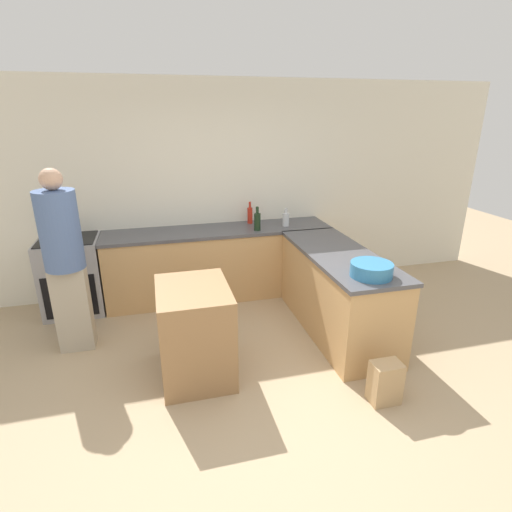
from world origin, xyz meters
The scene contains 12 objects.
ground_plane centered at (0.00, 0.00, 0.00)m, with size 14.00×14.00×0.00m, color tan.
wall_back centered at (0.00, 2.42, 1.35)m, with size 8.00×0.06×2.70m.
counter_back centered at (0.00, 2.09, 0.45)m, with size 2.86×0.64×0.90m.
counter_peninsula centered at (1.08, 0.88, 0.45)m, with size 0.69×1.84×0.90m.
range_oven centered at (-1.77, 2.08, 0.46)m, with size 0.67×0.62×0.92m.
island_table centered at (-0.50, 0.46, 0.43)m, with size 0.63×0.80×0.86m.
mixing_bowl centered at (1.07, 0.22, 0.97)m, with size 0.38×0.38×0.13m.
vinegar_bottle_clear centered at (0.87, 2.01, 1.00)m, with size 0.08×0.08×0.23m.
hot_sauce_bottle centered at (0.45, 2.26, 1.02)m, with size 0.07×0.07×0.29m.
wine_bottle_dark centered at (0.46, 1.91, 1.02)m, with size 0.08×0.08×0.30m.
person_by_range centered at (-1.63, 1.20, 0.99)m, with size 0.37×0.37×1.83m.
paper_bag centered at (0.97, -0.33, 0.18)m, with size 0.25×0.17×0.37m.
Camera 1 is at (-0.76, -2.72, 2.29)m, focal length 28.00 mm.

